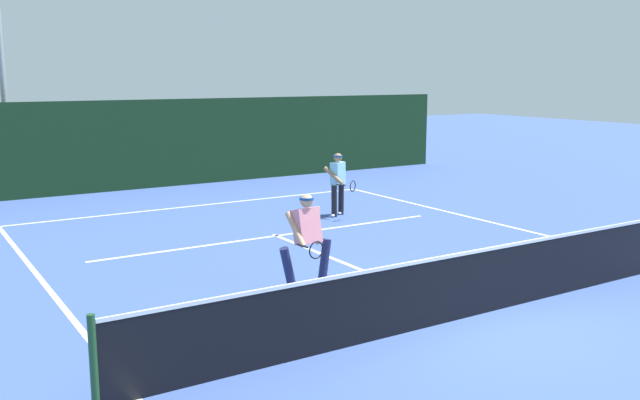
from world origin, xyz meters
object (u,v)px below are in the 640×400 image
Objects in this scene: player_far at (338,181)px; tennis_ball_extra at (545,259)px; player_near at (307,238)px; tennis_ball at (312,213)px.

player_far is 5.98m from tennis_ball_extra.
player_near is 6.43m from player_far.
player_near is 25.30× the size of tennis_ball.
player_near is at bearing 171.07° from tennis_ball_extra.
tennis_ball_extra is at bearing -77.05° from tennis_ball.
player_far is at bearing -136.50° from player_near.
player_near is 25.30× the size of tennis_ball_extra.
player_near is 1.03× the size of player_far.
tennis_ball is at bearing -130.41° from player_near.
tennis_ball_extra is (5.00, -0.79, -0.89)m from player_near.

